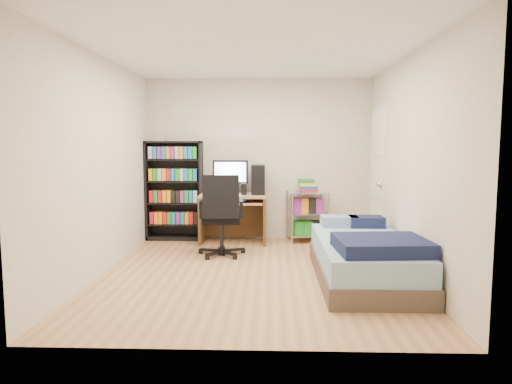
{
  "coord_description": "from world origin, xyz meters",
  "views": [
    {
      "loc": [
        0.2,
        -5.17,
        1.49
      ],
      "look_at": [
        0.01,
        0.4,
        0.9
      ],
      "focal_mm": 32.0,
      "sensor_mm": 36.0,
      "label": 1
    }
  ],
  "objects_px": {
    "media_shelf": "(174,189)",
    "computer_desk": "(240,198)",
    "office_chair": "(221,230)",
    "bed": "(364,257)"
  },
  "relations": [
    {
      "from": "office_chair",
      "to": "bed",
      "type": "xyz_separation_m",
      "value": [
        1.69,
        -1.03,
        -0.09
      ]
    },
    {
      "from": "media_shelf",
      "to": "office_chair",
      "type": "relative_size",
      "value": 1.46
    },
    {
      "from": "media_shelf",
      "to": "bed",
      "type": "relative_size",
      "value": 0.79
    },
    {
      "from": "bed",
      "to": "media_shelf",
      "type": "bearing_deg",
      "value": 140.76
    },
    {
      "from": "office_chair",
      "to": "bed",
      "type": "distance_m",
      "value": 1.98
    },
    {
      "from": "media_shelf",
      "to": "computer_desk",
      "type": "distance_m",
      "value": 1.05
    },
    {
      "from": "office_chair",
      "to": "bed",
      "type": "relative_size",
      "value": 0.54
    },
    {
      "from": "media_shelf",
      "to": "computer_desk",
      "type": "xyz_separation_m",
      "value": [
        1.03,
        -0.17,
        -0.12
      ]
    },
    {
      "from": "computer_desk",
      "to": "office_chair",
      "type": "bearing_deg",
      "value": -102.42
    },
    {
      "from": "bed",
      "to": "computer_desk",
      "type": "bearing_deg",
      "value": 128.33
    }
  ]
}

